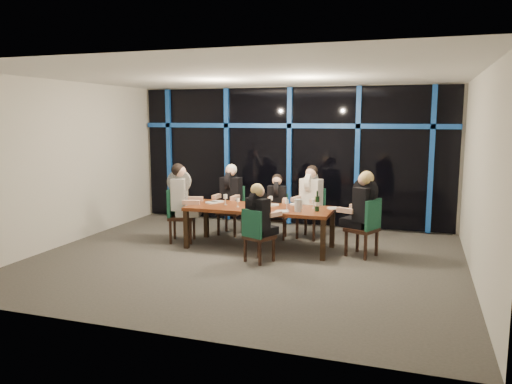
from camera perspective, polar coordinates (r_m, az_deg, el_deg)
room at (r=8.03m, az=-1.36°, el=6.29°), size 7.04×7.00×3.02m
window_wall at (r=10.85m, az=3.96°, el=4.35°), size 6.86×0.43×2.94m
dining_table at (r=8.93m, az=0.41°, el=-2.15°), size 2.60×1.00×0.75m
chair_far_left at (r=10.09m, az=-2.74°, el=-1.75°), size 0.48×0.48×0.97m
chair_far_mid at (r=9.76m, az=2.43°, el=-2.46°), size 0.45×0.45×0.86m
chair_far_right at (r=9.80m, az=6.41°, el=-2.08°), size 0.55×0.55×0.97m
chair_end_left at (r=9.52m, az=-8.98°, el=-2.30°), size 0.58×0.58×1.02m
chair_end_right at (r=8.57m, az=12.53°, el=-3.67°), size 0.61×0.61×1.00m
chair_near_mid at (r=8.06m, az=0.01°, el=-4.70°), size 0.54×0.54×0.88m
diner_far_left at (r=9.95m, az=-2.96°, el=0.34°), size 0.50×0.62×0.94m
diner_far_mid at (r=9.63m, az=2.39°, el=-0.54°), size 0.46×0.56×0.83m
diner_far_right at (r=9.67m, az=6.23°, el=0.09°), size 0.56×0.66×0.95m
diner_end_left at (r=9.43m, az=-8.52°, el=0.09°), size 0.69×0.59×0.99m
diner_end_right at (r=8.54m, az=12.12°, el=-1.01°), size 0.68×0.62×0.97m
diner_near_mid at (r=8.04m, az=0.37°, el=-2.16°), size 0.56×0.61×0.86m
plate_far_left at (r=9.48m, az=-4.42°, el=-1.09°), size 0.24×0.24×0.01m
plate_far_mid at (r=9.09m, az=1.92°, el=-1.48°), size 0.24×0.24×0.01m
plate_far_right at (r=9.20m, az=4.63°, el=-1.39°), size 0.24×0.24×0.01m
plate_end_left at (r=9.37m, az=-5.11°, el=-1.21°), size 0.24×0.24×0.01m
plate_end_right at (r=8.87m, az=8.82°, el=-1.84°), size 0.24×0.24×0.01m
plate_near_mid at (r=8.48m, az=2.97°, el=-2.23°), size 0.24×0.24×0.01m
wine_bottle at (r=8.56m, az=6.99°, el=-1.30°), size 0.08×0.08×0.35m
water_pitcher at (r=8.48m, az=4.83°, el=-1.55°), size 0.13×0.12×0.21m
tea_light at (r=8.80m, az=-0.15°, el=-1.76°), size 0.05×0.05×0.03m
wine_glass_a at (r=8.92m, az=-2.09°, el=-0.98°), size 0.06×0.06×0.16m
wine_glass_b at (r=8.98m, az=1.70°, el=-0.79°), size 0.07×0.07×0.18m
wine_glass_c at (r=8.67m, az=3.53°, el=-1.20°), size 0.07×0.07×0.17m
wine_glass_d at (r=9.16m, az=-3.52°, el=-0.60°), size 0.07×0.07×0.19m
wine_glass_e at (r=8.86m, az=6.61°, el=-1.10°), size 0.06×0.06×0.16m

